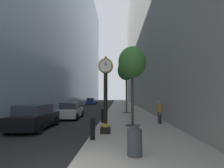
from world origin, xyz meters
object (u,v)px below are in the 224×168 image
object	(u,v)px
street_clock	(106,90)
car_silver_near	(71,111)
trash_bin	(135,140)
car_black_far	(35,117)
bollard_third	(103,115)
street_tree_mid_near	(126,71)
bollard_nearest	(93,127)
street_tree_near	(132,63)
car_blue_mid	(91,101)
pedestrian_walking	(160,111)

from	to	relation	value
street_clock	car_silver_near	xyz separation A→B (m)	(-3.87, 6.78, -1.76)
trash_bin	car_black_far	xyz separation A→B (m)	(-6.10, 5.08, 0.11)
street_clock	bollard_third	world-z (taller)	street_clock
street_tree_mid_near	car_silver_near	distance (m)	8.41
street_clock	car_silver_near	size ratio (longest dim) A/B	1.05
bollard_nearest	street_tree_near	size ratio (longest dim) A/B	0.19
street_tree_near	car_blue_mid	bearing A→B (deg)	104.45
street_tree_near	car_silver_near	size ratio (longest dim) A/B	1.36
street_tree_near	trash_bin	world-z (taller)	street_tree_near
bollard_nearest	car_black_far	bearing A→B (deg)	145.19
bollard_nearest	car_black_far	world-z (taller)	car_black_far
car_blue_mid	car_black_far	size ratio (longest dim) A/B	1.00
bollard_nearest	trash_bin	bearing A→B (deg)	-49.48
street_clock	street_tree_near	xyz separation A→B (m)	(1.71, 2.42, 2.03)
street_tree_near	car_black_far	xyz separation A→B (m)	(-6.52, -0.80, -3.75)
trash_bin	bollard_third	bearing A→B (deg)	104.08
bollard_nearest	trash_bin	size ratio (longest dim) A/B	1.03
street_clock	car_blue_mid	size ratio (longest dim) A/B	0.97
street_clock	trash_bin	distance (m)	4.13
car_silver_near	car_blue_mid	world-z (taller)	car_blue_mid
bollard_third	car_black_far	size ratio (longest dim) A/B	0.24
street_tree_near	car_blue_mid	world-z (taller)	street_tree_near
street_tree_mid_near	bollard_third	bearing A→B (deg)	-106.38
trash_bin	car_silver_near	bearing A→B (deg)	116.64
car_black_far	car_silver_near	bearing A→B (deg)	79.60
street_tree_mid_near	car_blue_mid	bearing A→B (deg)	110.09
bollard_third	car_silver_near	bearing A→B (deg)	136.88
bollard_third	pedestrian_walking	xyz separation A→B (m)	(4.31, -0.29, 0.33)
street_clock	street_tree_mid_near	bearing A→B (deg)	81.30
pedestrian_walking	car_silver_near	world-z (taller)	pedestrian_walking
bollard_third	car_black_far	xyz separation A→B (m)	(-4.31, -2.03, 0.09)
street_tree_near	car_silver_near	world-z (taller)	street_tree_near
car_black_far	street_tree_mid_near	bearing A→B (deg)	55.67
street_clock	car_black_far	distance (m)	5.36
car_silver_near	car_black_far	xyz separation A→B (m)	(-0.95, -5.17, 0.04)
trash_bin	street_tree_near	bearing A→B (deg)	85.84
pedestrian_walking	car_blue_mid	world-z (taller)	pedestrian_walking
street_clock	pedestrian_walking	distance (m)	5.28
bollard_third	street_tree_near	world-z (taller)	street_tree_near
street_tree_mid_near	pedestrian_walking	world-z (taller)	street_tree_mid_near
street_tree_mid_near	car_blue_mid	distance (m)	22.66
street_clock	street_tree_mid_near	world-z (taller)	street_tree_mid_near
street_tree_near	trash_bin	bearing A→B (deg)	-94.16
car_blue_mid	car_black_far	xyz separation A→B (m)	(1.11, -30.41, 0.01)
bollard_third	trash_bin	size ratio (longest dim) A/B	1.03
bollard_third	car_black_far	distance (m)	4.76
street_tree_near	pedestrian_walking	bearing A→B (deg)	23.95
bollard_third	car_blue_mid	size ratio (longest dim) A/B	0.24
street_clock	pedestrian_walking	xyz separation A→B (m)	(3.80, 3.35, -1.48)
street_tree_near	street_tree_mid_near	distance (m)	8.78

